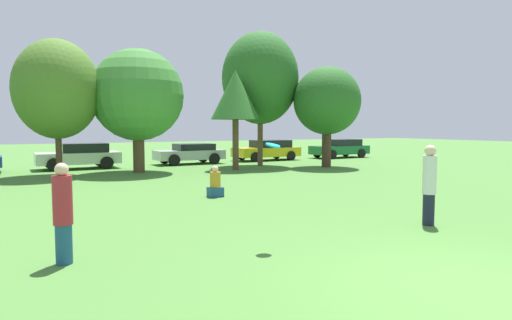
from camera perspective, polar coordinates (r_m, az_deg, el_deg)
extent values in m
plane|color=#477A33|center=(7.12, 26.08, -14.60)|extent=(120.00, 120.00, 0.00)
cylinder|color=navy|center=(8.09, -23.31, -9.83)|extent=(0.27, 0.27, 0.66)
cylinder|color=#A52633|center=(7.94, -23.46, -4.71)|extent=(0.31, 0.31, 0.80)
sphere|color=beige|center=(7.88, -23.57, -1.12)|extent=(0.22, 0.22, 0.22)
cylinder|color=#191E33|center=(10.99, 21.16, -5.92)|extent=(0.26, 0.26, 0.72)
cylinder|color=silver|center=(10.88, 21.27, -1.79)|extent=(0.31, 0.31, 0.88)
sphere|color=beige|center=(10.84, 21.35, 1.12)|extent=(0.26, 0.26, 0.26)
cylinder|color=#19B2D8|center=(8.35, 2.17, 1.88)|extent=(0.29, 0.28, 0.12)
cube|color=navy|center=(14.42, -5.21, -4.08)|extent=(0.46, 0.38, 0.31)
cylinder|color=#BF8C26|center=(14.37, -5.22, -2.50)|extent=(0.34, 0.34, 0.49)
sphere|color=beige|center=(14.33, -5.23, -1.15)|extent=(0.20, 0.20, 0.20)
cylinder|color=brown|center=(22.27, -23.88, 1.87)|extent=(0.27, 0.27, 2.90)
ellipsoid|color=#4C7528|center=(22.32, -24.08, 8.25)|extent=(3.77, 3.77, 4.49)
cylinder|color=brown|center=(22.61, -14.75, 1.69)|extent=(0.55, 0.55, 2.55)
sphere|color=#3D7F33|center=(22.64, -14.87, 8.03)|extent=(4.45, 4.45, 4.45)
cylinder|color=brown|center=(23.12, -2.63, 1.96)|extent=(0.32, 0.32, 2.61)
cone|color=#286023|center=(23.16, -2.65, 8.33)|extent=(2.53, 2.53, 2.53)
cylinder|color=brown|center=(25.52, 0.54, 3.50)|extent=(0.30, 0.30, 3.78)
ellipsoid|color=#286023|center=(25.66, 0.54, 10.40)|extent=(4.34, 4.34, 5.19)
cylinder|color=#473323|center=(25.06, 8.99, 2.13)|extent=(0.51, 0.51, 2.65)
ellipsoid|color=#286023|center=(25.09, 9.05, 7.47)|extent=(3.69, 3.69, 3.72)
cube|color=silver|center=(25.56, -21.74, 0.25)|extent=(4.20, 1.96, 0.59)
cube|color=black|center=(25.57, -21.08, 1.47)|extent=(2.32, 1.69, 0.48)
cylinder|color=black|center=(24.51, -24.40, -0.57)|extent=(0.67, 0.22, 0.67)
cylinder|color=black|center=(26.35, -24.78, -0.26)|extent=(0.67, 0.22, 0.67)
cylinder|color=black|center=(24.87, -18.49, -0.34)|extent=(0.67, 0.22, 0.67)
cylinder|color=black|center=(26.70, -19.27, -0.05)|extent=(0.67, 0.22, 0.67)
cube|color=#B2B2B7|center=(27.07, -8.52, 0.67)|extent=(4.08, 1.85, 0.55)
cube|color=black|center=(27.16, -7.93, 1.68)|extent=(2.26, 1.59, 0.38)
cylinder|color=black|center=(25.84, -10.40, -0.02)|extent=(0.67, 0.19, 0.67)
cylinder|color=black|center=(27.49, -11.61, 0.22)|extent=(0.67, 0.19, 0.67)
cylinder|color=black|center=(26.77, -5.33, 0.18)|extent=(0.67, 0.19, 0.67)
cylinder|color=black|center=(28.37, -6.79, 0.40)|extent=(0.67, 0.19, 0.67)
cube|color=gold|center=(29.71, 1.32, 1.05)|extent=(4.46, 1.93, 0.60)
cube|color=black|center=(29.86, 1.87, 2.10)|extent=(2.47, 1.66, 0.48)
cylinder|color=black|center=(28.25, -0.10, 0.37)|extent=(0.63, 0.18, 0.63)
cylinder|color=black|center=(29.84, -1.83, 0.58)|extent=(0.63, 0.18, 0.63)
cylinder|color=black|center=(29.70, 4.49, 0.55)|extent=(0.63, 0.18, 0.63)
cylinder|color=black|center=(31.22, 2.61, 0.74)|extent=(0.63, 0.18, 0.63)
cube|color=#196633|center=(32.77, 10.59, 1.28)|extent=(4.36, 1.81, 0.60)
cube|color=black|center=(32.96, 11.04, 2.22)|extent=(2.41, 1.56, 0.47)
cylinder|color=black|center=(31.28, 9.72, 0.69)|extent=(0.63, 0.21, 0.63)
cylinder|color=black|center=(32.61, 7.82, 0.86)|extent=(0.63, 0.21, 0.63)
cylinder|color=black|center=(33.04, 13.31, 0.83)|extent=(0.63, 0.21, 0.63)
cylinder|color=black|center=(34.30, 11.38, 0.99)|extent=(0.63, 0.21, 0.63)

